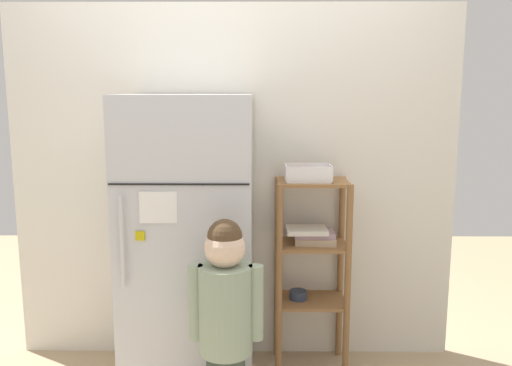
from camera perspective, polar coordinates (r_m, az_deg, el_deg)
name	(u,v)px	position (r m, az deg, el deg)	size (l,w,h in m)	color
kitchen_wall_back	(234,186)	(3.13, -2.37, -0.30)	(2.57, 0.03, 2.06)	silver
refrigerator	(189,243)	(2.87, -7.12, -6.40)	(0.66, 0.66, 1.56)	silver
child_standing	(226,308)	(2.44, -3.22, -13.18)	(0.33, 0.25, 1.03)	#324037
pantry_shelf_unit	(311,255)	(3.05, 5.89, -7.63)	(0.41, 0.30, 1.09)	olive
fruit_bin	(306,175)	(2.93, 5.34, 0.88)	(0.25, 0.18, 0.09)	white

